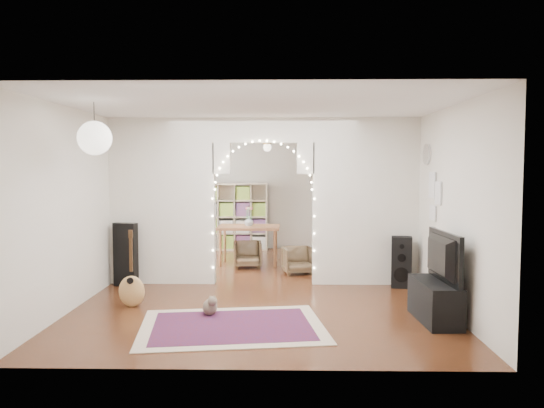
{
  "coord_description": "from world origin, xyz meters",
  "views": [
    {
      "loc": [
        0.31,
        -8.61,
        1.91
      ],
      "look_at": [
        0.13,
        0.3,
        1.29
      ],
      "focal_mm": 35.0,
      "sensor_mm": 36.0,
      "label": 1
    }
  ],
  "objects_px": {
    "media_console": "(435,301)",
    "dining_table": "(249,230)",
    "bookcase": "(235,217)",
    "dining_chair_left": "(298,260)",
    "floor_speaker": "(401,262)",
    "dining_chair_right": "(248,254)",
    "acoustic_guitar": "(131,279)"
  },
  "relations": [
    {
      "from": "dining_chair_right",
      "to": "acoustic_guitar",
      "type": "bearing_deg",
      "value": -120.18
    },
    {
      "from": "bookcase",
      "to": "dining_table",
      "type": "bearing_deg",
      "value": -77.3
    },
    {
      "from": "acoustic_guitar",
      "to": "dining_chair_left",
      "type": "relative_size",
      "value": 1.69
    },
    {
      "from": "floor_speaker",
      "to": "bookcase",
      "type": "bearing_deg",
      "value": 139.72
    },
    {
      "from": "dining_table",
      "to": "dining_chair_left",
      "type": "distance_m",
      "value": 1.38
    },
    {
      "from": "floor_speaker",
      "to": "bookcase",
      "type": "relative_size",
      "value": 0.52
    },
    {
      "from": "floor_speaker",
      "to": "bookcase",
      "type": "distance_m",
      "value": 4.81
    },
    {
      "from": "media_console",
      "to": "dining_chair_right",
      "type": "distance_m",
      "value": 4.35
    },
    {
      "from": "floor_speaker",
      "to": "dining_chair_left",
      "type": "distance_m",
      "value": 1.93
    },
    {
      "from": "floor_speaker",
      "to": "dining_chair_right",
      "type": "bearing_deg",
      "value": 158.38
    },
    {
      "from": "acoustic_guitar",
      "to": "floor_speaker",
      "type": "distance_m",
      "value": 4.15
    },
    {
      "from": "media_console",
      "to": "floor_speaker",
      "type": "bearing_deg",
      "value": 87.29
    },
    {
      "from": "floor_speaker",
      "to": "dining_table",
      "type": "distance_m",
      "value": 3.23
    },
    {
      "from": "media_console",
      "to": "dining_table",
      "type": "distance_m",
      "value": 4.63
    },
    {
      "from": "dining_chair_right",
      "to": "dining_chair_left",
      "type": "bearing_deg",
      "value": -37.23
    },
    {
      "from": "media_console",
      "to": "bookcase",
      "type": "height_order",
      "value": "bookcase"
    },
    {
      "from": "floor_speaker",
      "to": "dining_table",
      "type": "height_order",
      "value": "floor_speaker"
    },
    {
      "from": "dining_chair_left",
      "to": "dining_table",
      "type": "bearing_deg",
      "value": 125.46
    },
    {
      "from": "dining_chair_left",
      "to": "floor_speaker",
      "type": "bearing_deg",
      "value": -43.41
    },
    {
      "from": "floor_speaker",
      "to": "media_console",
      "type": "xyz_separation_m",
      "value": [
        0.0,
        -1.87,
        -0.15
      ]
    },
    {
      "from": "bookcase",
      "to": "dining_chair_right",
      "type": "xyz_separation_m",
      "value": [
        0.43,
        -2.1,
        -0.52
      ]
    },
    {
      "from": "bookcase",
      "to": "dining_chair_left",
      "type": "xyz_separation_m",
      "value": [
        1.37,
        -2.7,
        -0.53
      ]
    },
    {
      "from": "dining_chair_left",
      "to": "dining_chair_right",
      "type": "height_order",
      "value": "dining_chair_right"
    },
    {
      "from": "acoustic_guitar",
      "to": "bookcase",
      "type": "height_order",
      "value": "bookcase"
    },
    {
      "from": "bookcase",
      "to": "dining_table",
      "type": "xyz_separation_m",
      "value": [
        0.44,
        -1.79,
        -0.09
      ]
    },
    {
      "from": "media_console",
      "to": "dining_chair_right",
      "type": "relative_size",
      "value": 1.85
    },
    {
      "from": "media_console",
      "to": "dining_table",
      "type": "height_order",
      "value": "dining_table"
    },
    {
      "from": "dining_table",
      "to": "dining_chair_left",
      "type": "bearing_deg",
      "value": -42.96
    },
    {
      "from": "media_console",
      "to": "dining_chair_left",
      "type": "height_order",
      "value": "media_console"
    },
    {
      "from": "bookcase",
      "to": "dining_chair_left",
      "type": "relative_size",
      "value": 2.9
    },
    {
      "from": "acoustic_guitar",
      "to": "dining_chair_right",
      "type": "distance_m",
      "value": 3.25
    },
    {
      "from": "dining_table",
      "to": "bookcase",
      "type": "bearing_deg",
      "value": 104.89
    }
  ]
}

